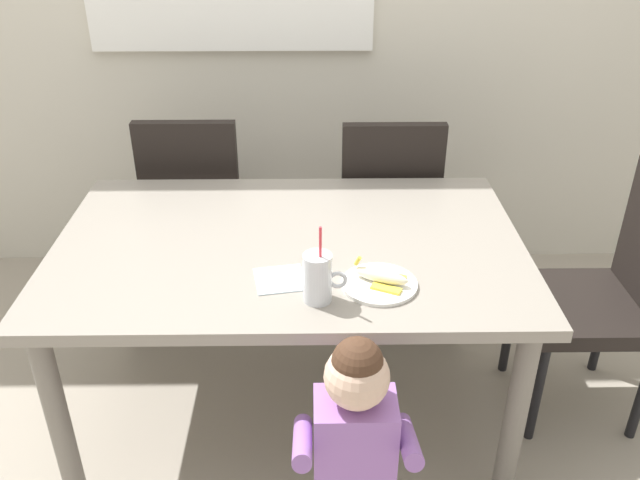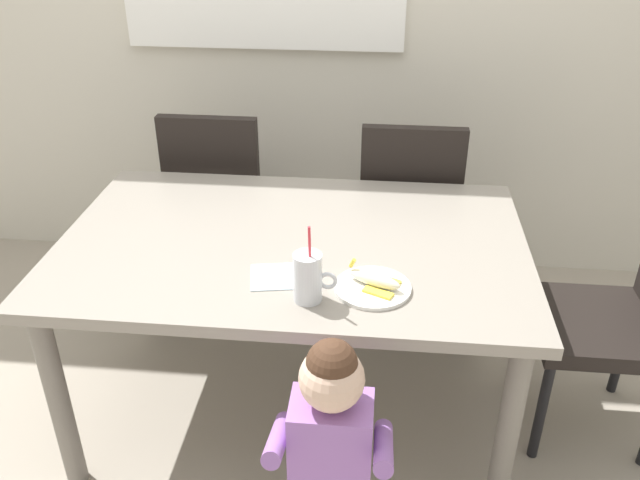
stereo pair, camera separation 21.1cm
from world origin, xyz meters
TOP-DOWN VIEW (x-y plane):
  - ground_plane at (0.00, 0.00)m, footprint 24.00×24.00m
  - dining_table at (0.00, 0.00)m, footprint 1.57×1.02m
  - dining_chair_left at (-0.44, 0.72)m, footprint 0.44×0.45m
  - dining_chair_right at (0.41, 0.69)m, footprint 0.44×0.45m
  - dining_chair_far at (1.15, 0.03)m, footprint 0.44×0.44m
  - toddler_standing at (0.19, -0.66)m, footprint 0.33×0.24m
  - milk_cup at (0.09, -0.35)m, footprint 0.13×0.08m
  - snack_plate at (0.28, -0.28)m, footprint 0.23×0.23m
  - peeled_banana at (0.29, -0.27)m, footprint 0.17×0.14m
  - paper_napkin at (-0.02, -0.24)m, footprint 0.17×0.17m

SIDE VIEW (x-z plane):
  - ground_plane at x=0.00m, z-range 0.00..0.00m
  - toddler_standing at x=0.19m, z-range 0.11..0.95m
  - dining_chair_left at x=-0.44m, z-range 0.06..1.02m
  - dining_chair_right at x=0.41m, z-range 0.06..1.02m
  - dining_chair_far at x=1.15m, z-range 0.06..1.02m
  - dining_table at x=0.00m, z-range 0.29..1.04m
  - paper_napkin at x=-0.02m, z-range 0.75..0.76m
  - snack_plate at x=0.28m, z-range 0.75..0.76m
  - peeled_banana at x=0.29m, z-range 0.75..0.82m
  - milk_cup at x=0.09m, z-range 0.69..0.95m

